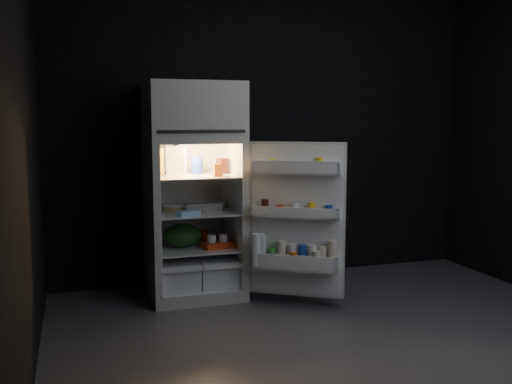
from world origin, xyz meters
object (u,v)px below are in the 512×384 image
object	(u,v)px
yogurt_tray	(219,245)
milk_jug	(176,160)
egg_carton	(203,207)
refrigerator	(193,183)
fridge_door	(296,223)

from	to	relation	value
yogurt_tray	milk_jug	bearing A→B (deg)	135.31
egg_carton	yogurt_tray	size ratio (longest dim) A/B	1.13
yogurt_tray	refrigerator	bearing A→B (deg)	124.59
yogurt_tray	fridge_door	bearing A→B (deg)	-51.06
refrigerator	milk_jug	size ratio (longest dim) A/B	7.42
fridge_door	yogurt_tray	bearing A→B (deg)	141.17
egg_carton	milk_jug	bearing A→B (deg)	145.04
milk_jug	egg_carton	world-z (taller)	milk_jug
milk_jug	yogurt_tray	size ratio (longest dim) A/B	0.89
milk_jug	egg_carton	distance (m)	0.45
refrigerator	fridge_door	distance (m)	0.95
milk_jug	egg_carton	bearing A→B (deg)	-17.00
milk_jug	yogurt_tray	world-z (taller)	milk_jug
fridge_door	egg_carton	world-z (taller)	fridge_door
milk_jug	egg_carton	xyz separation A→B (m)	(0.19, -0.13, -0.38)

